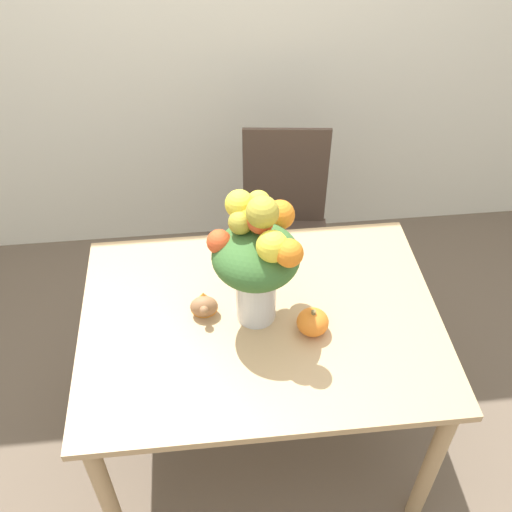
% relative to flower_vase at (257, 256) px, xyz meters
% --- Properties ---
extents(ground_plane, '(12.00, 12.00, 0.00)m').
position_rel_flower_vase_xyz_m(ground_plane, '(0.01, -0.03, -1.05)').
color(ground_plane, brown).
extents(wall_back, '(8.00, 0.06, 2.70)m').
position_rel_flower_vase_xyz_m(wall_back, '(0.01, 1.39, 0.30)').
color(wall_back, silver).
rests_on(wall_back, ground_plane).
extents(dining_table, '(1.26, 0.92, 0.78)m').
position_rel_flower_vase_xyz_m(dining_table, '(0.01, -0.03, -0.38)').
color(dining_table, tan).
rests_on(dining_table, ground_plane).
extents(flower_vase, '(0.30, 0.34, 0.51)m').
position_rel_flower_vase_xyz_m(flower_vase, '(0.00, 0.00, 0.00)').
color(flower_vase, silver).
rests_on(flower_vase, dining_table).
extents(pumpkin, '(0.11, 0.11, 0.10)m').
position_rel_flower_vase_xyz_m(pumpkin, '(0.18, -0.10, -0.23)').
color(pumpkin, orange).
rests_on(pumpkin, dining_table).
extents(turkey_figurine, '(0.10, 0.13, 0.08)m').
position_rel_flower_vase_xyz_m(turkey_figurine, '(-0.18, 0.03, -0.23)').
color(turkey_figurine, '#936642').
rests_on(turkey_figurine, dining_table).
extents(dining_chair_near_window, '(0.47, 0.47, 0.97)m').
position_rel_flower_vase_xyz_m(dining_chair_near_window, '(0.21, 0.76, -0.55)').
color(dining_chair_near_window, '#47382D').
rests_on(dining_chair_near_window, ground_plane).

